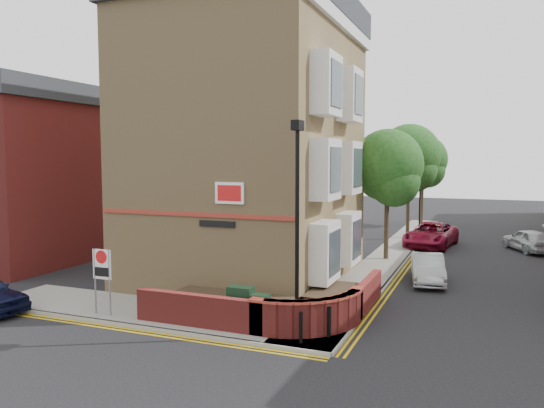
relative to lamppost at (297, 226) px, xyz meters
The scene contains 23 objects.
ground 3.90m from the lamppost, 143.13° to the right, with size 120.00×120.00×0.00m, color black.
pavement_corner 6.07m from the lamppost, behind, with size 13.00×3.00×0.12m, color gray.
pavement_main 15.17m from the lamppost, 88.45° to the left, with size 2.00×32.00×0.12m, color gray.
kerb_side 6.18m from the lamppost, 166.76° to the right, with size 13.00×0.15×0.12m, color gray.
kerb_main_near 15.22m from the lamppost, 84.60° to the left, with size 0.15×32.00×0.12m, color gray.
yellow_lines_side 6.27m from the lamppost, 164.13° to the right, with size 13.00×0.28×0.01m, color gold.
yellow_lines_main 15.26m from the lamppost, 83.64° to the left, with size 0.28×32.00×0.01m, color gold.
corner_building 8.62m from the lamppost, 123.16° to the left, with size 8.95×10.40×13.60m.
garden_wall 3.93m from the lamppost, 140.91° to the left, with size 6.80×6.00×1.20m, color maroon, non-canonical shape.
lamppost is the anchor object (origin of this frame).
utility_cabinet_large 3.24m from the lamppost, behind, with size 0.80×0.45×1.20m, color black.
utility_cabinet_small 2.90m from the lamppost, 169.70° to the right, with size 0.55×0.40×1.10m, color black.
bollard_near 2.91m from the lamppost, 63.43° to the right, with size 0.11×0.11×0.90m, color black.
bollard_far 2.95m from the lamppost, ahead, with size 0.11×0.11×0.90m, color black.
zone_sign 6.85m from the lamppost, behind, with size 0.72×0.07×2.20m.
side_building 17.98m from the lamppost, 157.72° to the left, with size 6.40×10.40×9.00m.
tree_near 12.92m from the lamppost, 88.22° to the left, with size 3.64×3.65×6.70m.
tree_mid 20.93m from the lamppost, 88.90° to the left, with size 4.03×4.03×7.42m.
tree_far 28.89m from the lamppost, 89.21° to the left, with size 3.81×3.81×7.00m.
traffic_light_assembly 23.82m from the lamppost, 88.07° to the left, with size 0.20×0.16×4.20m.
silver_car_near 9.45m from the lamppost, 71.19° to the left, with size 1.29×3.69×1.22m, color #9C9FA3.
red_car_main 18.48m from the lamppost, 83.31° to the left, with size 2.42×5.24×1.46m, color maroon.
silver_car_far 20.19m from the lamppost, 68.08° to the left, with size 1.55×3.85×1.31m, color #ADB1B5.
Camera 1 is at (6.73, -13.40, 5.34)m, focal length 35.00 mm.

